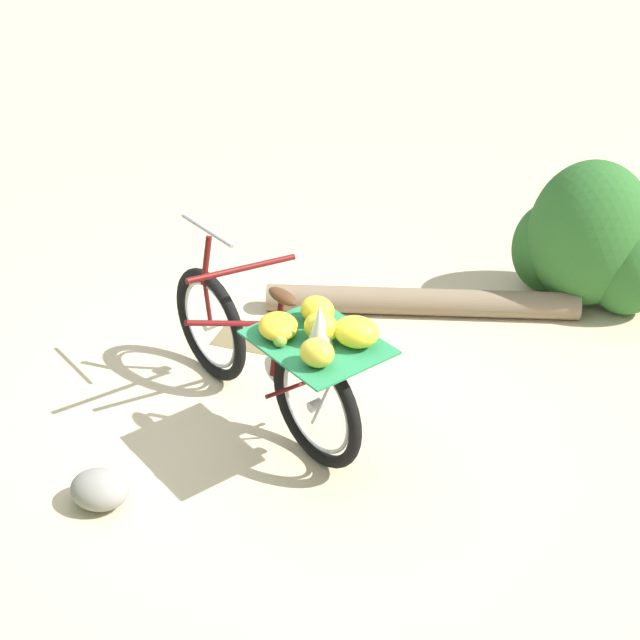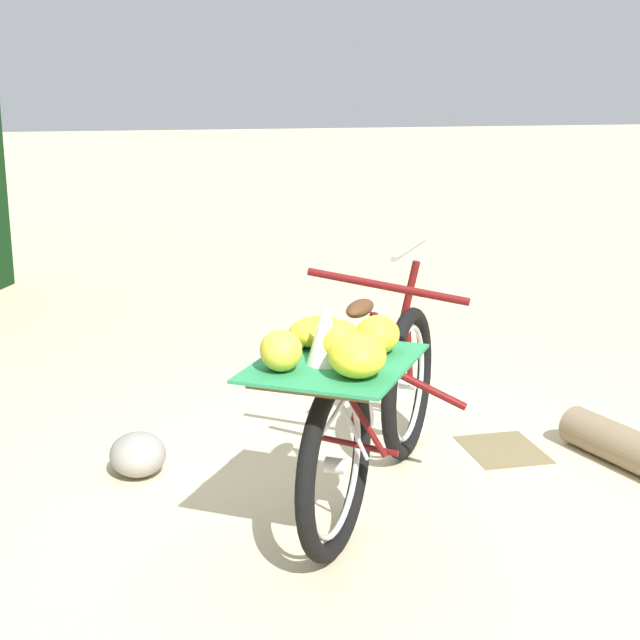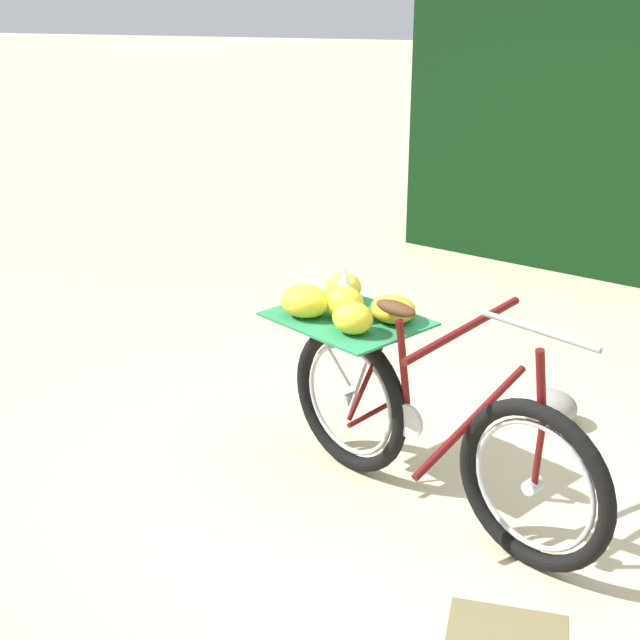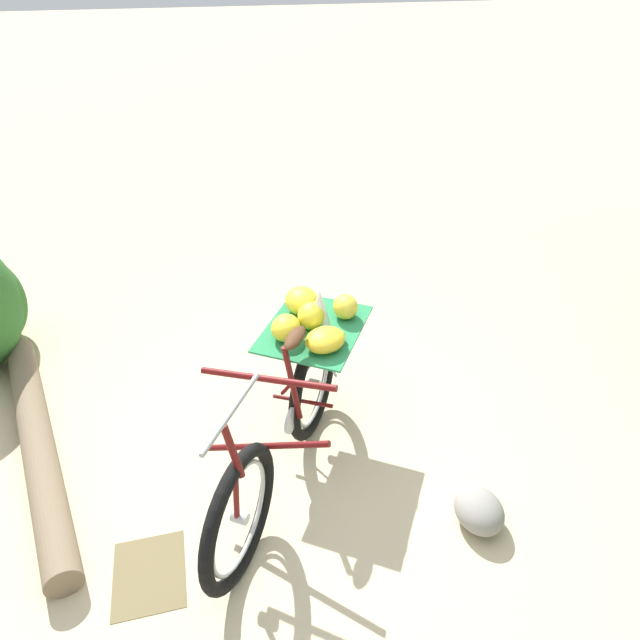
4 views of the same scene
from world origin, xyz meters
name	(u,v)px [view 4 (image 4 of 4)]	position (x,y,z in m)	size (l,w,h in m)	color
ground_plane	(326,487)	(0.00, 0.00, 0.00)	(60.00, 60.00, 0.00)	beige
bicycle	(291,402)	(-0.21, -0.15, 0.52)	(1.65, 1.22, 1.03)	black
fallen_log	(37,440)	(-0.70, -1.68, 0.10)	(0.19, 0.19, 2.17)	#7F6B51
path_stone	(479,510)	(0.43, 0.75, 0.10)	(0.31, 0.26, 0.19)	gray
leaf_litter_patch	(149,574)	(0.32, -1.01, 0.00)	(0.44, 0.36, 0.01)	olive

